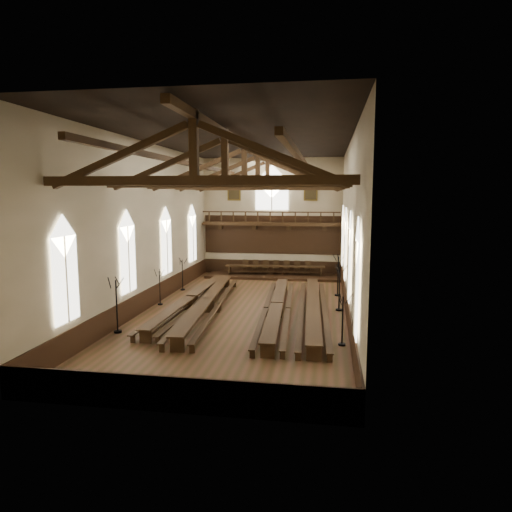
{
  "coord_description": "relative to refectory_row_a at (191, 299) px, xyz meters",
  "views": [
    {
      "loc": [
        4.8,
        -26.12,
        6.9
      ],
      "look_at": [
        0.43,
        1.5,
        3.12
      ],
      "focal_mm": 32.0,
      "sensor_mm": 36.0,
      "label": 1
    }
  ],
  "objects": [
    {
      "name": "roof_trusses",
      "position": [
        3.42,
        -0.25,
        7.67
      ],
      "size": [
        11.7,
        25.7,
        2.8
      ],
      "color": "#3B2512",
      "rests_on": "room_walls"
    },
    {
      "name": "candelabrum_right_near",
      "position": [
        8.97,
        -5.73,
        0.19
      ],
      "size": [
        0.68,
        0.74,
        2.44
      ],
      "color": "black",
      "rests_on": "ground"
    },
    {
      "name": "portraits",
      "position": [
        3.42,
        12.65,
        6.55
      ],
      "size": [
        7.75,
        0.09,
        1.45
      ],
      "color": "brown",
      "rests_on": "room_walls"
    },
    {
      "name": "candelabrum_left_far",
      "position": [
        -2.13,
        4.92,
        0.17
      ],
      "size": [
        0.69,
        0.71,
        2.37
      ],
      "color": "black",
      "rests_on": "ground"
    },
    {
      "name": "candelabrum_right_mid",
      "position": [
        8.97,
        0.72,
        0.31
      ],
      "size": [
        0.79,
        0.86,
        2.82
      ],
      "color": "black",
      "rests_on": "ground"
    },
    {
      "name": "minstrels_gallery",
      "position": [
        3.42,
        12.41,
        3.36
      ],
      "size": [
        11.8,
        1.24,
        3.7
      ],
      "color": "#3B2512",
      "rests_on": "room_walls"
    },
    {
      "name": "candelabrum_right_far",
      "position": [
        8.97,
        4.78,
        0.33
      ],
      "size": [
        0.87,
        0.82,
        2.88
      ],
      "color": "black",
      "rests_on": "ground"
    },
    {
      "name": "refectory_row_a",
      "position": [
        0.0,
        0.0,
        0.0
      ],
      "size": [
        1.6,
        14.43,
        0.75
      ],
      "color": "#3B2512",
      "rests_on": "ground"
    },
    {
      "name": "room_walls",
      "position": [
        3.42,
        -0.25,
        5.91
      ],
      "size": [
        26.0,
        26.0,
        26.0
      ],
      "color": "beige",
      "rests_on": "ground"
    },
    {
      "name": "refectory_row_c",
      "position": [
        5.41,
        -0.98,
        0.02
      ],
      "size": [
        1.95,
        14.68,
        0.77
      ],
      "color": "#3B2512",
      "rests_on": "ground"
    },
    {
      "name": "refectory_row_b",
      "position": [
        1.22,
        -0.69,
        0.05
      ],
      "size": [
        2.22,
        15.12,
        0.82
      ],
      "color": "#3B2512",
      "rests_on": "ground"
    },
    {
      "name": "candelabrum_left_near",
      "position": [
        -2.13,
        -5.51,
        0.32
      ],
      "size": [
        0.86,
        0.83,
        2.85
      ],
      "color": "black",
      "rests_on": "ground"
    },
    {
      "name": "end_window",
      "position": [
        3.42,
        12.65,
        6.67
      ],
      "size": [
        2.8,
        0.12,
        3.8
      ],
      "color": "white",
      "rests_on": "room_walls"
    },
    {
      "name": "dais",
      "position": [
        3.89,
        11.15,
        -0.44
      ],
      "size": [
        11.4,
        3.11,
        0.21
      ],
      "primitive_type": "cube",
      "color": "#341D0F",
      "rests_on": "ground"
    },
    {
      "name": "refectory_row_d",
      "position": [
        7.46,
        -0.92,
        0.03
      ],
      "size": [
        1.9,
        14.87,
        0.79
      ],
      "color": "#3B2512",
      "rests_on": "ground"
    },
    {
      "name": "wainscot_band",
      "position": [
        3.42,
        -0.25,
        0.05
      ],
      "size": [
        12.0,
        26.0,
        1.2
      ],
      "color": "#341D0F",
      "rests_on": "ground"
    },
    {
      "name": "high_table",
      "position": [
        3.89,
        11.15,
        0.32
      ],
      "size": [
        8.35,
        1.42,
        0.78
      ],
      "color": "#3B2512",
      "rests_on": "dais"
    },
    {
      "name": "ground",
      "position": [
        3.42,
        -0.25,
        -0.55
      ],
      "size": [
        26.0,
        26.0,
        0.0
      ],
      "primitive_type": "plane",
      "color": "brown",
      "rests_on": "ground"
    },
    {
      "name": "high_chairs",
      "position": [
        3.89,
        11.97,
        0.26
      ],
      "size": [
        5.91,
        0.52,
        1.11
      ],
      "color": "#3B2512",
      "rests_on": "dais"
    },
    {
      "name": "candelabrum_left_mid",
      "position": [
        -2.13,
        0.4,
        0.15
      ],
      "size": [
        0.69,
        0.65,
        2.29
      ],
      "color": "black",
      "rests_on": "ground"
    },
    {
      "name": "side_windows",
      "position": [
        3.42,
        -0.25,
        3.19
      ],
      "size": [
        11.85,
        19.8,
        4.5
      ],
      "color": "silver",
      "rests_on": "room_walls"
    }
  ]
}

